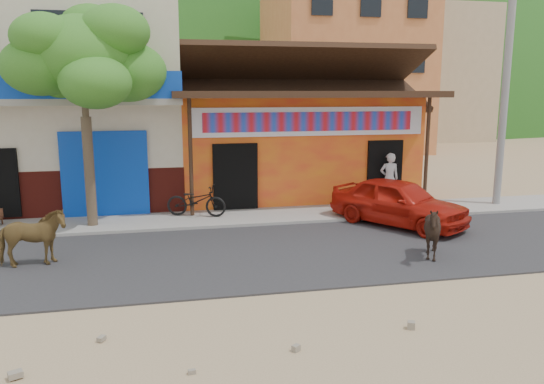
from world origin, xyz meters
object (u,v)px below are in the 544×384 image
(scooter, at_px, (196,201))
(pedestrian, at_px, (389,179))
(tree, at_px, (86,117))
(red_car, at_px, (398,202))
(utility_pole, at_px, (506,81))
(cow_tan, at_px, (30,238))
(cow_dark, at_px, (433,232))

(scooter, xyz_separation_m, pedestrian, (6.33, 0.42, 0.38))
(tree, relative_size, scooter, 3.34)
(tree, height_order, pedestrian, tree)
(tree, xyz_separation_m, red_car, (8.47, -1.50, -2.41))
(utility_pole, height_order, cow_tan, utility_pole)
(cow_dark, xyz_separation_m, pedestrian, (1.36, 5.39, 0.30))
(utility_pole, distance_m, cow_tan, 14.53)
(red_car, distance_m, scooter, 5.88)
(utility_pole, bearing_deg, cow_dark, -136.15)
(cow_tan, height_order, scooter, cow_tan)
(scooter, bearing_deg, cow_tan, 153.38)
(red_car, height_order, scooter, red_car)
(scooter, height_order, pedestrian, pedestrian)
(utility_pole, xyz_separation_m, cow_tan, (-13.70, -3.40, -3.45))
(red_car, distance_m, pedestrian, 2.50)
(cow_dark, relative_size, scooter, 0.70)
(tree, distance_m, pedestrian, 9.54)
(cow_tan, bearing_deg, utility_pole, -84.07)
(tree, relative_size, cow_tan, 4.01)
(utility_pole, height_order, red_car, utility_pole)
(cow_tan, distance_m, cow_dark, 8.89)
(tree, relative_size, utility_pole, 0.75)
(scooter, bearing_deg, cow_dark, -115.27)
(utility_pole, xyz_separation_m, scooter, (-9.88, 0.25, -3.53))
(cow_tan, relative_size, pedestrian, 0.88)
(utility_pole, relative_size, cow_dark, 6.34)
(tree, distance_m, cow_tan, 4.13)
(cow_tan, bearing_deg, tree, -23.75)
(cow_tan, height_order, pedestrian, pedestrian)
(utility_pole, height_order, cow_dark, utility_pole)
(tree, relative_size, red_car, 1.52)
(tree, relative_size, cow_dark, 4.76)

